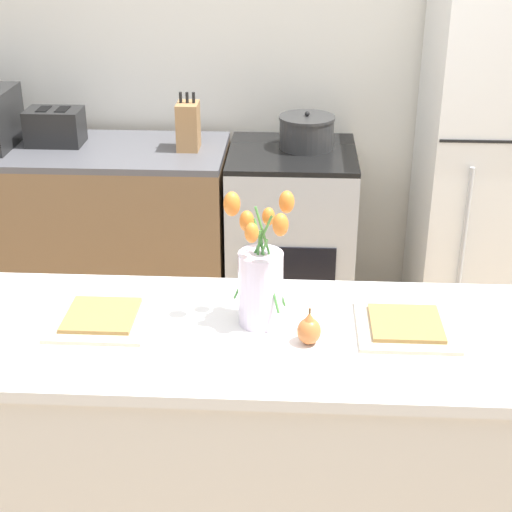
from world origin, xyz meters
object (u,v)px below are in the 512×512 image
cooking_pot (307,132)px  knife_block (188,126)px  plate_setting_right (406,326)px  flower_vase (260,277)px  pear_figurine (309,330)px  refrigerator (496,165)px  toaster (55,127)px  plate_setting_left (101,317)px  stove_range (291,240)px

cooking_pot → knife_block: knife_block is taller
plate_setting_right → cooking_pot: (-0.28, 1.62, 0.09)m
plate_setting_right → knife_block: knife_block is taller
flower_vase → pear_figurine: size_ratio=3.75×
pear_figurine → knife_block: size_ratio=0.41×
refrigerator → plate_setting_right: (-0.61, -1.56, 0.03)m
toaster → knife_block: size_ratio=1.04×
refrigerator → toaster: (-2.09, 0.05, 0.14)m
flower_vase → plate_setting_left: bearing=-178.0°
stove_range → toaster: (-1.14, 0.05, 0.55)m
plate_setting_right → refrigerator: bearing=68.8°
stove_range → plate_setting_left: 1.71m
refrigerator → flower_vase: bearing=-123.6°
pear_figurine → toaster: (-1.20, 1.70, 0.07)m
stove_range → toaster: size_ratio=3.28×
flower_vase → plate_setting_left: size_ratio=1.46×
refrigerator → knife_block: (-1.44, 0.01, 0.16)m
plate_setting_left → flower_vase: bearing=2.0°
stove_range → toaster: toaster is taller
stove_range → pear_figurine: 1.72m
stove_range → cooking_pot: bearing=40.6°
flower_vase → knife_block: (-0.41, 1.55, -0.01)m
toaster → knife_block: knife_block is taller
stove_range → flower_vase: (-0.08, -1.54, 0.58)m
pear_figurine → plate_setting_left: bearing=171.3°
flower_vase → plate_setting_right: 0.44m
stove_range → pear_figurine: pear_figurine is taller
stove_range → flower_vase: bearing=-92.9°
flower_vase → toaster: (-1.06, 1.59, -0.04)m
stove_range → plate_setting_left: bearing=-109.2°
plate_setting_right → stove_range: bearing=102.4°
refrigerator → cooking_pot: refrigerator is taller
toaster → pear_figurine: bearing=-54.9°
refrigerator → pear_figurine: bearing=-118.2°
plate_setting_left → cooking_pot: 1.73m
toaster → plate_setting_left: bearing=-69.8°
flower_vase → plate_setting_left: (-0.47, -0.02, -0.14)m
flower_vase → plate_setting_right: size_ratio=1.46×
pear_figurine → toaster: size_ratio=0.39×
refrigerator → pear_figurine: 1.88m
stove_range → toaster: 1.26m
pear_figurine → plate_setting_right: 0.30m
cooking_pot → knife_block: size_ratio=0.98×
refrigerator → cooking_pot: size_ratio=6.59×
plate_setting_left → cooking_pot: cooking_pot is taller
pear_figurine → cooking_pot: cooking_pot is taller
stove_range → knife_block: (-0.49, 0.01, 0.57)m
cooking_pot → plate_setting_right: bearing=-80.2°
stove_range → pear_figurine: bearing=-87.8°
pear_figurine → plate_setting_left: (-0.61, 0.09, -0.03)m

